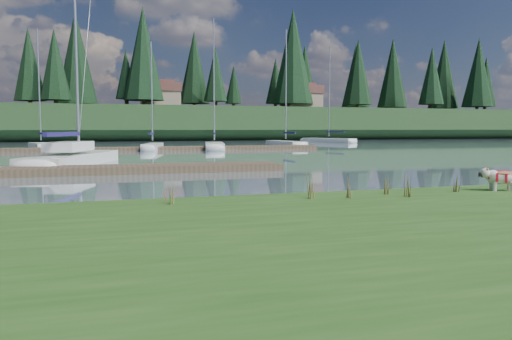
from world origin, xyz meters
name	(u,v)px	position (x,y,z in m)	size (l,w,h in m)	color
ground	(145,151)	(0.00, 30.00, 0.00)	(200.00, 200.00, 0.00)	gray
bank	(367,247)	(0.00, -6.00, 0.17)	(60.00, 9.00, 0.35)	#2B521C
ridge	(122,124)	(0.00, 73.00, 2.50)	(200.00, 20.00, 5.00)	#1B3319
bulldog	(501,177)	(5.49, -2.59, 0.68)	(0.89, 0.60, 0.52)	silver
sailboat_main	(79,156)	(-4.57, 14.89, 0.42)	(4.82, 10.12, 14.25)	silver
dock_near	(88,170)	(-4.00, 9.00, 0.15)	(16.00, 2.00, 0.30)	#4C3D2C
dock_far	(169,148)	(2.00, 30.00, 0.15)	(26.00, 2.20, 0.30)	#4C3D2C
sailboat_bg_1	(40,146)	(-8.52, 34.98, 0.33)	(2.94, 6.97, 10.34)	silver
sailboat_bg_2	(154,146)	(0.78, 30.87, 0.34)	(2.51, 5.98, 9.07)	silver
sailboat_bg_3	(214,145)	(6.16, 31.46, 0.33)	(2.98, 7.86, 11.36)	silver
sailboat_bg_4	(283,143)	(14.22, 35.58, 0.33)	(1.89, 7.99, 11.69)	silver
sailboat_bg_5	(324,140)	(24.51, 47.77, 0.32)	(5.20, 8.58, 12.31)	silver
weed_0	(311,185)	(0.72, -2.43, 0.62)	(0.17, 0.14, 0.64)	#475B23
weed_1	(348,188)	(1.43, -2.69, 0.57)	(0.17, 0.14, 0.52)	#475B23
weed_2	(407,186)	(2.73, -2.87, 0.59)	(0.17, 0.14, 0.56)	#475B23
weed_3	(171,193)	(-2.21, -2.39, 0.56)	(0.17, 0.14, 0.50)	#475B23
weed_4	(386,186)	(2.56, -2.33, 0.54)	(0.17, 0.14, 0.45)	#475B23
weed_5	(457,183)	(4.36, -2.47, 0.56)	(0.17, 0.14, 0.50)	#475B23
mud_lip	(266,207)	(0.00, -1.60, 0.07)	(60.00, 0.50, 0.14)	#33281C
conifer_3	(55,64)	(-10.00, 72.00, 11.74)	(4.84, 4.84, 12.25)	#382619
conifer_4	(143,54)	(3.00, 66.00, 13.09)	(6.16, 6.16, 15.10)	#382619
conifer_5	(215,74)	(15.00, 70.00, 10.83)	(3.96, 3.96, 10.35)	#382619
conifer_6	(293,56)	(28.00, 68.00, 13.99)	(7.04, 7.04, 17.00)	#382619
conifer_7	(358,72)	(42.00, 71.00, 12.19)	(5.28, 5.28, 13.20)	#382619
conifer_8	(432,76)	(55.00, 67.00, 11.51)	(4.62, 4.62, 11.77)	#382619
conifer_9	(478,72)	(68.00, 70.00, 12.87)	(5.94, 5.94, 14.62)	#382619
house_1	(160,95)	(6.00, 71.00, 7.31)	(6.30, 5.30, 4.65)	gray
house_2	(301,97)	(30.00, 69.00, 7.31)	(6.30, 5.30, 4.65)	gray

